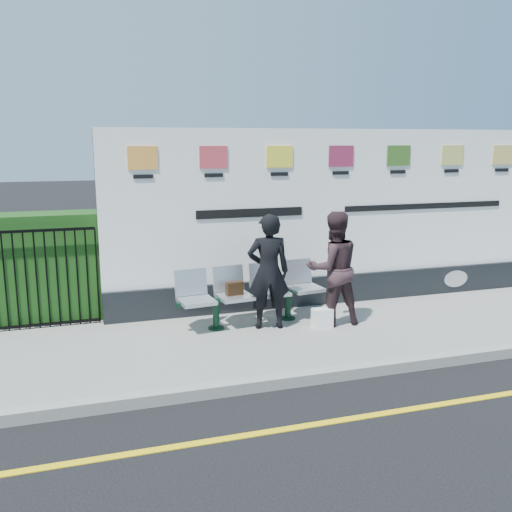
{
  "coord_description": "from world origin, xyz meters",
  "views": [
    {
      "loc": [
        -3.79,
        -5.06,
        2.92
      ],
      "look_at": [
        -1.3,
        2.81,
        1.25
      ],
      "focal_mm": 40.0,
      "sensor_mm": 36.0,
      "label": 1
    }
  ],
  "objects_px": {
    "bench": "(253,308)",
    "woman_right": "(333,268)",
    "woman_left": "(268,272)",
    "billboard": "(337,229)"
  },
  "relations": [
    {
      "from": "bench",
      "to": "woman_right",
      "type": "bearing_deg",
      "value": -23.36
    },
    {
      "from": "bench",
      "to": "woman_left",
      "type": "bearing_deg",
      "value": -61.35
    },
    {
      "from": "billboard",
      "to": "bench",
      "type": "relative_size",
      "value": 3.44
    },
    {
      "from": "woman_right",
      "to": "woman_left",
      "type": "bearing_deg",
      "value": -5.77
    },
    {
      "from": "bench",
      "to": "woman_right",
      "type": "distance_m",
      "value": 1.39
    },
    {
      "from": "billboard",
      "to": "woman_right",
      "type": "height_order",
      "value": "billboard"
    },
    {
      "from": "billboard",
      "to": "bench",
      "type": "bearing_deg",
      "value": -156.3
    },
    {
      "from": "woman_left",
      "to": "billboard",
      "type": "bearing_deg",
      "value": -137.15
    },
    {
      "from": "billboard",
      "to": "bench",
      "type": "distance_m",
      "value": 2.2
    },
    {
      "from": "bench",
      "to": "woman_left",
      "type": "relative_size",
      "value": 1.33
    }
  ]
}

